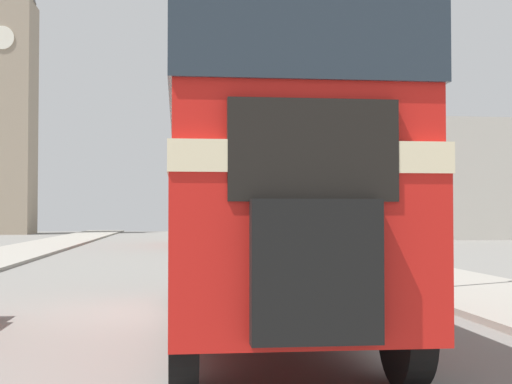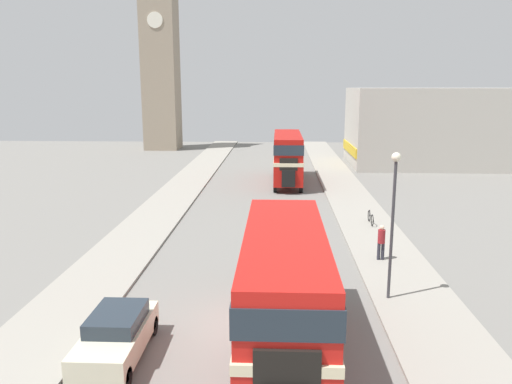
% 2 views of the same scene
% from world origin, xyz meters
% --- Properties ---
extents(ground_plane, '(120.00, 120.00, 0.00)m').
position_xyz_m(ground_plane, '(0.00, 0.00, 0.00)').
color(ground_plane, slate).
extents(sidewalk_right, '(3.50, 120.00, 0.12)m').
position_xyz_m(sidewalk_right, '(6.75, 0.00, 0.06)').
color(sidewalk_right, gray).
rests_on(sidewalk_right, ground_plane).
extents(sidewalk_left, '(3.50, 120.00, 0.12)m').
position_xyz_m(sidewalk_left, '(-6.75, 0.00, 0.06)').
color(sidewalk_left, gray).
rests_on(sidewalk_left, ground_plane).
extents(double_decker_bus, '(2.54, 9.37, 4.07)m').
position_xyz_m(double_decker_bus, '(1.44, -1.98, 2.44)').
color(double_decker_bus, red).
rests_on(double_decker_bus, ground_plane).
extents(bus_distant, '(2.39, 10.33, 4.32)m').
position_xyz_m(bus_distant, '(2.06, 27.22, 2.58)').
color(bus_distant, '#B2140F').
rests_on(bus_distant, ground_plane).
extents(car_parked_near, '(1.72, 4.06, 1.51)m').
position_xyz_m(car_parked_near, '(-3.82, -2.33, 0.78)').
color(car_parked_near, beige).
rests_on(car_parked_near, ground_plane).
extents(pedestrian_walking, '(0.35, 0.35, 1.74)m').
position_xyz_m(pedestrian_walking, '(6.25, 6.90, 1.10)').
color(pedestrian_walking, '#282833').
rests_on(pedestrian_walking, sidewalk_right).
extents(bicycle_on_pavement, '(0.05, 1.76, 0.78)m').
position_xyz_m(bicycle_on_pavement, '(6.95, 13.46, 0.48)').
color(bicycle_on_pavement, black).
rests_on(bicycle_on_pavement, sidewalk_right).
extents(street_lamp, '(0.36, 0.36, 5.86)m').
position_xyz_m(street_lamp, '(5.66, 2.38, 3.96)').
color(street_lamp, '#38383D').
rests_on(street_lamp, sidewalk_right).
extents(church_tower, '(4.63, 4.63, 28.94)m').
position_xyz_m(church_tower, '(-14.44, 51.09, 14.78)').
color(church_tower, gray).
rests_on(church_tower, ground_plane).
extents(shop_building_block, '(18.09, 10.21, 8.24)m').
position_xyz_m(shop_building_block, '(18.03, 37.78, 4.12)').
color(shop_building_block, '#B2ADA3').
rests_on(shop_building_block, ground_plane).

